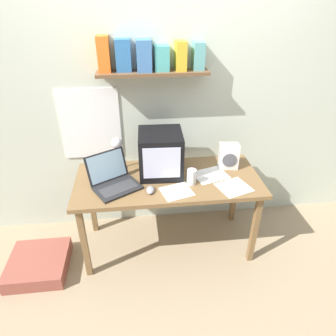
{
  "coord_description": "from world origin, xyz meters",
  "views": [
    {
      "loc": [
        -0.23,
        -2.05,
        2.05
      ],
      "look_at": [
        0.0,
        0.0,
        0.82
      ],
      "focal_mm": 32.0,
      "sensor_mm": 36.0,
      "label": 1
    }
  ],
  "objects": [
    {
      "name": "crt_monitor",
      "position": [
        -0.05,
        0.11,
        0.9
      ],
      "size": [
        0.36,
        0.38,
        0.36
      ],
      "rotation": [
        0.0,
        0.0,
        -0.04
      ],
      "color": "black",
      "rests_on": "corner_desk"
    },
    {
      "name": "space_heater",
      "position": [
        0.54,
        0.12,
        0.83
      ],
      "size": [
        0.17,
        0.13,
        0.22
      ],
      "rotation": [
        0.0,
        0.0,
        -0.13
      ],
      "color": "silver",
      "rests_on": "corner_desk"
    },
    {
      "name": "ground_plane",
      "position": [
        0.0,
        0.0,
        0.0
      ],
      "size": [
        12.0,
        12.0,
        0.0
      ],
      "primitive_type": "plane",
      "color": "#9D886A"
    },
    {
      "name": "loose_paper_near_monitor",
      "position": [
        0.5,
        -0.19,
        0.73
      ],
      "size": [
        0.29,
        0.28,
        0.0
      ],
      "rotation": [
        0.0,
        0.0,
        0.33
      ],
      "color": "white",
      "rests_on": "corner_desk"
    },
    {
      "name": "loose_paper_near_laptop",
      "position": [
        0.36,
        0.01,
        0.73
      ],
      "size": [
        0.32,
        0.29,
        0.0
      ],
      "rotation": [
        0.0,
        0.0,
        0.3
      ],
      "color": "white",
      "rests_on": "corner_desk"
    },
    {
      "name": "printed_handout",
      "position": [
        0.04,
        -0.19,
        0.73
      ],
      "size": [
        0.27,
        0.25,
        0.0
      ],
      "rotation": [
        0.0,
        0.0,
        0.28
      ],
      "color": "white",
      "rests_on": "corner_desk"
    },
    {
      "name": "corner_desk",
      "position": [
        0.0,
        0.0,
        0.66
      ],
      "size": [
        1.51,
        0.67,
        0.72
      ],
      "color": "brown",
      "rests_on": "ground_plane"
    },
    {
      "name": "desk_lamp",
      "position": [
        -0.4,
        0.17,
        0.94
      ],
      "size": [
        0.11,
        0.15,
        0.31
      ],
      "rotation": [
        0.0,
        0.0,
        -0.03
      ],
      "color": "silver",
      "rests_on": "corner_desk"
    },
    {
      "name": "floor_cushion",
      "position": [
        -1.12,
        -0.18,
        0.06
      ],
      "size": [
        0.47,
        0.47,
        0.12
      ],
      "color": "#964B3E",
      "rests_on": "ground_plane"
    },
    {
      "name": "laptop",
      "position": [
        -0.44,
        -0.05,
        0.79
      ],
      "size": [
        0.44,
        0.44,
        0.25
      ],
      "rotation": [
        0.0,
        0.0,
        0.52
      ],
      "color": "#232326",
      "rests_on": "corner_desk"
    },
    {
      "name": "computer_mouse",
      "position": [
        -0.16,
        -0.17,
        0.74
      ],
      "size": [
        0.07,
        0.11,
        0.03
      ],
      "rotation": [
        0.0,
        0.0,
        -0.13
      ],
      "color": "gray",
      "rests_on": "corner_desk"
    },
    {
      "name": "juice_glass",
      "position": [
        0.18,
        -0.09,
        0.78
      ],
      "size": [
        0.07,
        0.07,
        0.13
      ],
      "color": "white",
      "rests_on": "corner_desk"
    },
    {
      "name": "back_wall",
      "position": [
        -0.01,
        0.45,
        1.31
      ],
      "size": [
        5.6,
        0.24,
        2.6
      ],
      "color": "beige",
      "rests_on": "ground_plane"
    }
  ]
}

